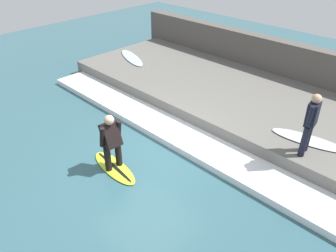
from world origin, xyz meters
name	(u,v)px	position (x,y,z in m)	size (l,w,h in m)	color
ground_plane	(147,160)	(0.00, 0.00, 0.00)	(28.00, 28.00, 0.00)	#335B66
concrete_ledge	(238,99)	(4.13, 0.00, 0.26)	(4.40, 12.46, 0.52)	#66635E
back_wall	(277,63)	(6.58, 0.00, 0.85)	(0.50, 13.08, 1.70)	#544F49
wave_foam_crest	(182,136)	(1.36, 0.00, 0.09)	(1.14, 11.84, 0.19)	white
surfboard_riding	(114,167)	(-0.81, 0.34, 0.03)	(0.68, 1.70, 0.07)	#BFE02D
surfer_riding	(111,140)	(-0.81, 0.34, 0.89)	(0.57, 0.48, 1.49)	black
surfer_waiting_near	(311,121)	(2.41, -3.00, 1.41)	(0.53, 0.28, 1.58)	black
surfboard_waiting_near	(308,140)	(2.99, -2.88, 0.55)	(0.87, 1.93, 0.06)	silver
surfboard_spare	(132,58)	(3.69, 4.91, 0.55)	(1.22, 2.13, 0.06)	silver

